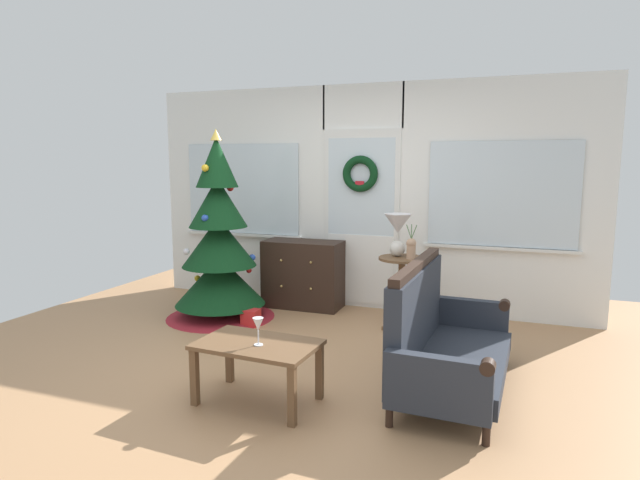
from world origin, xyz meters
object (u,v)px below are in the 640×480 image
(side_table, at_px, (402,278))
(table_lamp, at_px, (398,229))
(dresser_cabinet, at_px, (303,274))
(coffee_table, at_px, (257,352))
(christmas_tree, at_px, (219,252))
(flower_vase, at_px, (411,247))
(settee_sofa, at_px, (441,340))
(gift_box, at_px, (251,318))
(wine_glass, at_px, (258,325))

(side_table, height_order, table_lamp, table_lamp)
(dresser_cabinet, distance_m, coffee_table, 2.51)
(table_lamp, bearing_deg, christmas_tree, -167.72)
(side_table, xyz_separation_m, flower_vase, (0.10, -0.06, 0.33))
(settee_sofa, xyz_separation_m, coffee_table, (-1.18, -0.68, -0.01))
(christmas_tree, xyz_separation_m, coffee_table, (1.33, -1.73, -0.35))
(table_lamp, bearing_deg, dresser_cabinet, 166.09)
(dresser_cabinet, bearing_deg, flower_vase, -16.34)
(dresser_cabinet, distance_m, table_lamp, 1.35)
(gift_box, bearing_deg, dresser_cabinet, 74.46)
(flower_vase, xyz_separation_m, coffee_table, (-0.69, -2.04, -0.47))
(table_lamp, distance_m, gift_box, 1.77)
(flower_vase, relative_size, coffee_table, 0.40)
(christmas_tree, height_order, gift_box, christmas_tree)
(wine_glass, bearing_deg, dresser_cabinet, 105.18)
(table_lamp, bearing_deg, wine_glass, -102.77)
(table_lamp, bearing_deg, gift_box, -157.88)
(settee_sofa, distance_m, flower_vase, 1.51)
(coffee_table, height_order, wine_glass, wine_glass)
(table_lamp, xyz_separation_m, coffee_table, (-0.53, -2.14, -0.64))
(settee_sofa, relative_size, coffee_table, 1.82)
(coffee_table, xyz_separation_m, gift_box, (-0.88, 1.57, -0.29))
(settee_sofa, distance_m, side_table, 1.54)
(side_table, distance_m, flower_vase, 0.35)
(table_lamp, height_order, wine_glass, table_lamp)
(settee_sofa, height_order, gift_box, settee_sofa)
(coffee_table, relative_size, gift_box, 5.13)
(dresser_cabinet, relative_size, gift_box, 5.34)
(dresser_cabinet, height_order, table_lamp, table_lamp)
(side_table, bearing_deg, gift_box, -160.07)
(christmas_tree, height_order, dresser_cabinet, christmas_tree)
(dresser_cabinet, xyz_separation_m, side_table, (1.23, -0.33, 0.12))
(flower_vase, bearing_deg, table_lamp, 147.99)
(christmas_tree, distance_m, flower_vase, 2.05)
(settee_sofa, relative_size, side_table, 2.19)
(christmas_tree, relative_size, wine_glass, 10.39)
(coffee_table, bearing_deg, dresser_cabinet, 104.75)
(wine_glass, bearing_deg, christmas_tree, 127.52)
(christmas_tree, xyz_separation_m, table_lamp, (1.86, 0.40, 0.28))
(christmas_tree, relative_size, side_table, 2.81)
(side_table, distance_m, table_lamp, 0.50)
(coffee_table, bearing_deg, settee_sofa, 30.08)
(dresser_cabinet, xyz_separation_m, flower_vase, (1.33, -0.39, 0.45))
(table_lamp, bearing_deg, coffee_table, -103.86)
(wine_glass, relative_size, gift_box, 1.15)
(dresser_cabinet, relative_size, table_lamp, 2.05)
(settee_sofa, bearing_deg, gift_box, 156.67)
(settee_sofa, height_order, flower_vase, flower_vase)
(christmas_tree, xyz_separation_m, dresser_cabinet, (0.69, 0.69, -0.33))
(christmas_tree, bearing_deg, flower_vase, 8.58)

